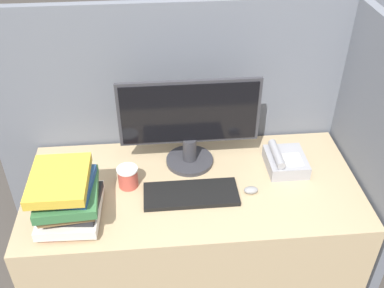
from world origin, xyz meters
TOP-DOWN VIEW (x-y plane):
  - cubicle_panel_rear at (0.00, 0.72)m, footprint 1.85×0.04m
  - cubicle_panel_right at (0.76, 0.37)m, footprint 0.04×0.74m
  - desk at (0.00, 0.34)m, footprint 1.45×0.68m
  - monitor at (-0.00, 0.50)m, footprint 0.62×0.22m
  - keyboard at (-0.01, 0.27)m, footprint 0.40×0.16m
  - mouse at (0.24, 0.27)m, footprint 0.06×0.04m
  - coffee_cup at (-0.28, 0.36)m, footprint 0.09×0.09m
  - book_stack at (-0.51, 0.19)m, footprint 0.26×0.31m
  - desk_telephone at (0.43, 0.42)m, footprint 0.17×0.20m

SIDE VIEW (x-z plane):
  - desk at x=0.00m, z-range 0.00..0.72m
  - cubicle_panel_right at x=0.76m, z-range 0.00..1.41m
  - cubicle_panel_rear at x=0.00m, z-range 0.00..1.41m
  - keyboard at x=-0.01m, z-range 0.72..0.74m
  - mouse at x=0.24m, z-range 0.72..0.75m
  - desk_telephone at x=0.43m, z-range 0.71..0.81m
  - coffee_cup at x=-0.28m, z-range 0.72..0.82m
  - book_stack at x=-0.51m, z-range 0.72..0.95m
  - monitor at x=0.00m, z-range 0.73..1.15m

